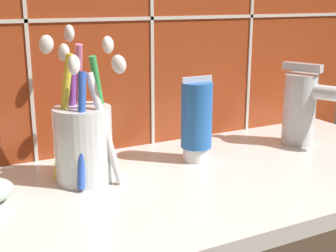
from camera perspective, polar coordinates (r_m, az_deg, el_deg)
name	(u,v)px	position (r cm, az deg, el deg)	size (l,w,h in cm)	color
sink_counter	(192,185)	(60.66, 2.93, -7.16)	(72.58, 31.85, 2.00)	silver
toothbrush_cup	(83,137)	(58.58, -10.29, -1.30)	(10.18, 11.19, 19.13)	silver
toothpaste_tube	(196,120)	(64.80, 3.49, 0.72)	(4.55, 4.33, 11.98)	white
sink_faucet	(304,106)	(74.93, 16.21, 2.38)	(6.55, 11.18, 12.67)	silver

